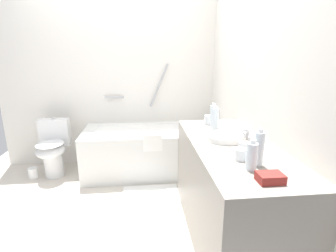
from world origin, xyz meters
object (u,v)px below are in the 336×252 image
water_bottle_2 (252,156)px  water_bottle_3 (259,148)px  bath_mat (151,194)px  toilet_paper_roll (33,173)px  sink_faucet (246,135)px  amenity_basket (270,178)px  drinking_glass_2 (241,154)px  drinking_glass_3 (207,120)px  water_bottle_0 (213,116)px  bathtub (150,149)px  drinking_glass_0 (213,118)px  toilet (53,148)px  water_bottle_1 (216,119)px  drinking_glass_1 (243,148)px  sink_basin (225,137)px

water_bottle_2 → water_bottle_3: water_bottle_3 is taller
bath_mat → toilet_paper_roll: 1.56m
sink_faucet → amenity_basket: bearing=-102.3°
water_bottle_3 → drinking_glass_2: 0.14m
water_bottle_3 → drinking_glass_3: water_bottle_3 is taller
water_bottle_0 → drinking_glass_3: size_ratio=2.47×
bathtub → drinking_glass_0: 1.13m
water_bottle_2 → drinking_glass_0: (0.07, 1.09, -0.04)m
water_bottle_2 → toilet_paper_roll: water_bottle_2 is taller
water_bottle_0 → drinking_glass_0: (0.04, 0.12, -0.06)m
toilet → bath_mat: toilet is taller
sink_faucet → toilet_paper_roll: bearing=151.5°
water_bottle_1 → drinking_glass_1: (0.03, -0.60, -0.06)m
bathtub → drinking_glass_1: size_ratio=20.45×
toilet → drinking_glass_0: (1.84, -0.76, 0.53)m
toilet → drinking_glass_2: drinking_glass_2 is taller
toilet → drinking_glass_3: (1.78, -0.79, 0.52)m
drinking_glass_2 → drinking_glass_0: bearing=85.4°
amenity_basket → bath_mat: 1.73m
sink_faucet → drinking_glass_0: size_ratio=1.55×
drinking_glass_2 → toilet_paper_roll: size_ratio=0.59×
water_bottle_0 → water_bottle_3: 0.91m
toilet → bath_mat: (1.21, -0.64, -0.35)m
bathtub → drinking_glass_1: 1.77m
water_bottle_2 → water_bottle_3: bearing=39.8°
drinking_glass_2 → water_bottle_1: bearing=87.5°
sink_basin → drinking_glass_2: (-0.03, -0.42, 0.02)m
toilet → sink_faucet: sink_faucet is taller
bathtub → drinking_glass_3: 1.11m
water_bottle_3 → bathtub: bearing=109.2°
water_bottle_0 → drinking_glass_1: bearing=-88.3°
toilet → water_bottle_2: (1.78, -1.84, 0.57)m
water_bottle_2 → drinking_glass_0: bearing=86.4°
water_bottle_1 → bath_mat: size_ratio=0.36×
amenity_basket → water_bottle_1: bearing=90.8°
water_bottle_1 → bath_mat: 1.16m
sink_faucet → water_bottle_3: size_ratio=0.64×
bathtub → sink_faucet: bathtub is taller
water_bottle_2 → amenity_basket: (0.04, -0.17, -0.06)m
drinking_glass_2 → toilet_paper_roll: (-2.02, 1.62, -0.81)m
water_bottle_1 → water_bottle_2: (-0.02, -0.86, -0.02)m
water_bottle_3 → drinking_glass_2: size_ratio=3.01×
water_bottle_3 → drinking_glass_2: (-0.08, 0.09, -0.07)m
toilet → toilet_paper_roll: toilet is taller
drinking_glass_0 → drinking_glass_1: drinking_glass_0 is taller
bathtub → drinking_glass_0: bathtub is taller
drinking_glass_0 → bath_mat: bearing=169.5°
bathtub → amenity_basket: bearing=-73.6°
drinking_glass_0 → drinking_glass_3: bearing=-153.3°
amenity_basket → sink_basin: bearing=91.4°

